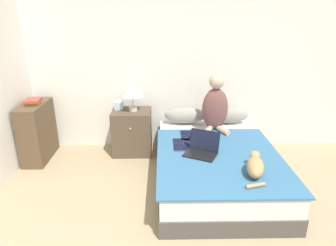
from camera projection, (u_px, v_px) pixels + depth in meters
wall_back at (202, 62)px, 4.27m from camera, size 5.95×0.05×2.55m
bed at (215, 165)px, 3.62m from camera, size 1.40×2.05×0.43m
pillow_near at (185, 115)px, 4.33m from camera, size 0.60×0.24×0.23m
pillow_far at (227, 115)px, 4.34m from camera, size 0.60×0.24×0.23m
person_sitting at (215, 106)px, 4.00m from camera, size 0.36×0.35×0.77m
cat_tabby at (255, 166)px, 2.98m from camera, size 0.28×0.52×0.17m
laptop_open at (202, 149)px, 3.41m from camera, size 0.44×0.41×0.25m
nightstand at (132, 132)px, 4.31m from camera, size 0.55×0.46×0.64m
table_lamp at (132, 89)px, 4.09m from camera, size 0.31×0.31×0.43m
tissue_box at (119, 105)px, 4.25m from camera, size 0.12×0.12×0.14m
bookshelf at (38, 132)px, 4.12m from camera, size 0.29×0.69×0.80m
book_stack_top at (33, 101)px, 3.96m from camera, size 0.22×0.24×0.07m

